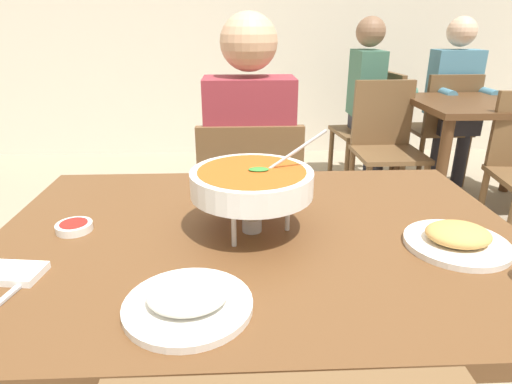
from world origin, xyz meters
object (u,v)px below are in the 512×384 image
rice_plate (188,300)px  appetizer_plate (457,239)px  patron_bg_left (370,93)px  chair_bg_left (375,122)px  dining_table_main (259,269)px  curry_bowl (252,183)px  dining_table_far (488,122)px  chair_bg_right (385,140)px  diner_main (249,155)px  sauce_dish (74,227)px  chair_diner_main (250,209)px  chair_bg_middle (443,123)px  patron_bg_middle (454,93)px

rice_plate → appetizer_plate: bearing=19.2°
patron_bg_left → chair_bg_left: bearing=15.1°
dining_table_main → curry_bowl: curry_bowl is taller
dining_table_far → chair_bg_right: chair_bg_right is taller
diner_main → sauce_dish: diner_main is taller
chair_bg_left → chair_diner_main: bearing=-122.3°
sauce_dish → chair_bg_middle: (2.07, 2.36, -0.28)m
chair_bg_middle → sauce_dish: bearing=-131.3°
dining_table_main → dining_table_far: 2.47m
chair_bg_left → chair_bg_right: 0.55m
diner_main → chair_bg_middle: 2.28m
chair_bg_left → patron_bg_middle: (0.60, -0.04, 0.24)m
dining_table_main → diner_main: (0.00, 0.79, 0.08)m
dining_table_main → appetizer_plate: size_ratio=5.52×
chair_diner_main → chair_bg_right: 1.50m
chair_bg_middle → rice_plate: bearing=-123.0°
dining_table_main → patron_bg_middle: size_ratio=1.01×
patron_bg_left → dining_table_far: bearing=-41.5°
patron_bg_left → rice_plate: bearing=-112.8°
patron_bg_left → chair_bg_right: bearing=-92.7°
diner_main → rice_plate: diner_main is taller
chair_bg_left → patron_bg_left: size_ratio=0.69×
diner_main → patron_bg_left: same height
patron_bg_left → patron_bg_middle: same height
dining_table_main → curry_bowl: (-0.02, 0.01, 0.24)m
sauce_dish → chair_bg_right: chair_bg_right is taller
chair_bg_middle → patron_bg_middle: (0.06, 0.01, 0.24)m
curry_bowl → patron_bg_middle: 2.92m
dining_table_main → chair_diner_main: size_ratio=1.47×
appetizer_plate → patron_bg_middle: (1.20, 2.49, -0.05)m
dining_table_main → patron_bg_left: (1.00, 2.42, 0.08)m
dining_table_main → sauce_dish: sauce_dish is taller
diner_main → patron_bg_middle: same height
chair_diner_main → dining_table_far: chair_diner_main is taller
chair_bg_right → appetizer_plate: bearing=-104.4°
appetizer_plate → sauce_dish: 0.94m
chair_bg_middle → chair_bg_right: same height
rice_plate → patron_bg_left: patron_bg_left is taller
patron_bg_middle → chair_bg_left: bearing=175.9°
appetizer_plate → dining_table_far: (1.19, 1.94, -0.16)m
chair_bg_middle → patron_bg_left: patron_bg_left is taller
chair_bg_middle → curry_bowl: bearing=-124.2°
dining_table_main → dining_table_far: same height
diner_main → chair_bg_left: diner_main is taller
rice_plate → chair_bg_left: bearing=66.2°
dining_table_main → chair_bg_right: (0.97, 1.89, -0.16)m
curry_bowl → chair_bg_middle: curry_bowl is taller
patron_bg_middle → appetizer_plate: bearing=-115.7°
diner_main → sauce_dish: bearing=-121.7°
chair_bg_middle → dining_table_main: bearing=-123.9°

